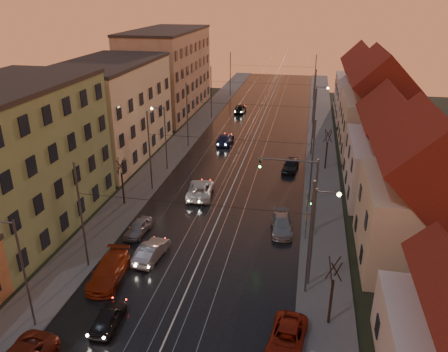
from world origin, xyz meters
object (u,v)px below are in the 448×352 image
Objects in this scene: driving_car_2 at (200,189)px; parked_left_3 at (138,228)px; traffic_light_mast at (304,186)px; driving_car_4 at (240,108)px; parked_right_0 at (287,339)px; street_lamp_1 at (317,229)px; parked_right_1 at (282,225)px; parked_right_2 at (291,165)px; street_lamp_0 at (18,264)px; driving_car_1 at (151,251)px; street_lamp_2 at (163,132)px; parked_left_2 at (109,271)px; street_lamp_3 at (317,107)px; driving_car_3 at (225,139)px; driving_car_0 at (108,318)px.

driving_car_2 is 1.50× the size of parked_left_3.
driving_car_4 is at bearing 106.74° from traffic_light_mast.
parked_right_0 is at bearing -91.55° from traffic_light_mast.
street_lamp_1 is 1.76× the size of parked_right_1.
parked_right_2 is (-0.02, 15.03, 0.07)m from parked_right_1.
driving_car_1 is (5.11, 9.06, -4.17)m from street_lamp_0.
street_lamp_2 reaches higher than driving_car_1.
driving_car_1 is at bearing 152.86° from parked_right_0.
traffic_light_mast is at bearing -35.07° from street_lamp_2.
street_lamp_2 reaches higher than traffic_light_mast.
street_lamp_0 is 1.00× the size of street_lamp_1.
traffic_light_mast is at bearing 17.56° from parked_left_3.
driving_car_4 is at bearing 83.06° from parked_left_2.
parked_right_2 is at bearing 63.51° from street_lamp_0.
driving_car_3 is (-12.81, -4.70, -4.16)m from street_lamp_3.
driving_car_0 is 8.00m from driving_car_1.
driving_car_4 is (-0.68, 17.87, 0.06)m from driving_car_3.
street_lamp_3 is 35.28m from parked_left_3.
traffic_light_mast is 26.36m from driving_car_3.
street_lamp_1 is 36.00m from street_lamp_3.
parked_right_2 reaches higher than driving_car_1.
driving_car_3 is at bearing 80.83° from parked_left_2.
driving_car_0 is 1.01× the size of parked_left_3.
parked_right_1 is (-2.89, -28.32, -4.22)m from street_lamp_3.
street_lamp_1 is 1.11× the size of traffic_light_mast.
parked_right_0 is (-1.50, -42.57, -4.24)m from street_lamp_3.
street_lamp_3 is 1.60× the size of driving_car_3.
street_lamp_1 reaches higher than parked_right_2.
driving_car_3 is 0.94× the size of parked_left_2.
parked_right_2 is (9.16, 9.17, -0.04)m from driving_car_2.
parked_right_0 is at bearing 4.88° from street_lamp_0.
traffic_light_mast is at bearing 30.99° from parked_left_2.
driving_car_4 reaches higher than driving_car_1.
parked_left_2 is 1.25× the size of parked_right_2.
parked_right_2 is (-1.40, 29.28, 0.08)m from parked_right_0.
driving_car_0 is 0.82× the size of parked_right_1.
parked_left_3 is (2.55, 12.67, -4.26)m from street_lamp_0.
parked_right_1 is (-1.38, 14.25, 0.01)m from parked_right_0.
street_lamp_0 is at bearing -156.28° from street_lamp_1.
street_lamp_0 and street_lamp_3 have the same top height.
driving_car_1 is (0.08, 8.00, 0.09)m from driving_car_0.
driving_car_4 is (-0.39, 48.11, 0.06)m from driving_car_1.
street_lamp_3 is 19.30m from driving_car_4.
traffic_light_mast is 1.94× the size of driving_car_0.
street_lamp_3 is 2.15× the size of driving_car_0.
driving_car_4 is (-13.49, 49.17, -4.10)m from street_lamp_1.
driving_car_0 is 20.51m from driving_car_2.
street_lamp_2 is (-18.21, 20.00, 0.00)m from street_lamp_1.
street_lamp_0 reaches higher than parked_left_3.
parked_left_2 reaches higher than driving_car_3.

